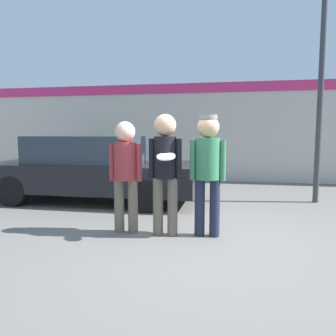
{
  "coord_description": "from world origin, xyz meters",
  "views": [
    {
      "loc": [
        0.56,
        -4.59,
        1.52
      ],
      "look_at": [
        -0.4,
        0.31,
        0.99
      ],
      "focal_mm": 35.0,
      "sensor_mm": 36.0,
      "label": 1
    }
  ],
  "objects_px": {
    "shrub": "(104,163)",
    "person_middle_with_frisbee": "(165,163)",
    "person_left": "(125,167)",
    "street_lamp": "(335,34)",
    "person_right": "(208,163)",
    "parked_car_near": "(93,169)"
  },
  "relations": [
    {
      "from": "person_right",
      "to": "shrub",
      "type": "bearing_deg",
      "value": 125.96
    },
    {
      "from": "person_right",
      "to": "parked_car_near",
      "type": "relative_size",
      "value": 0.38
    },
    {
      "from": "person_right",
      "to": "street_lamp",
      "type": "relative_size",
      "value": 0.31
    },
    {
      "from": "person_left",
      "to": "person_right",
      "type": "bearing_deg",
      "value": 2.51
    },
    {
      "from": "shrub",
      "to": "person_middle_with_frisbee",
      "type": "bearing_deg",
      "value": -59.3
    },
    {
      "from": "person_right",
      "to": "shrub",
      "type": "height_order",
      "value": "person_right"
    },
    {
      "from": "person_left",
      "to": "person_right",
      "type": "relative_size",
      "value": 0.95
    },
    {
      "from": "shrub",
      "to": "street_lamp",
      "type": "bearing_deg",
      "value": -19.81
    },
    {
      "from": "person_left",
      "to": "person_right",
      "type": "xyz_separation_m",
      "value": [
        1.23,
        0.05,
        0.07
      ]
    },
    {
      "from": "person_right",
      "to": "person_left",
      "type": "bearing_deg",
      "value": -177.49
    },
    {
      "from": "person_left",
      "to": "person_middle_with_frisbee",
      "type": "relative_size",
      "value": 0.94
    },
    {
      "from": "person_left",
      "to": "shrub",
      "type": "distance_m",
      "value": 5.64
    },
    {
      "from": "person_right",
      "to": "street_lamp",
      "type": "height_order",
      "value": "street_lamp"
    },
    {
      "from": "person_right",
      "to": "shrub",
      "type": "distance_m",
      "value": 6.23
    },
    {
      "from": "person_left",
      "to": "person_middle_with_frisbee",
      "type": "xyz_separation_m",
      "value": [
        0.62,
        -0.02,
        0.07
      ]
    },
    {
      "from": "person_middle_with_frisbee",
      "to": "street_lamp",
      "type": "height_order",
      "value": "street_lamp"
    },
    {
      "from": "person_left",
      "to": "street_lamp",
      "type": "bearing_deg",
      "value": 38.59
    },
    {
      "from": "person_right",
      "to": "parked_car_near",
      "type": "bearing_deg",
      "value": 142.65
    },
    {
      "from": "person_left",
      "to": "parked_car_near",
      "type": "relative_size",
      "value": 0.36
    },
    {
      "from": "person_middle_with_frisbee",
      "to": "shrub",
      "type": "bearing_deg",
      "value": 120.7
    },
    {
      "from": "street_lamp",
      "to": "person_middle_with_frisbee",
      "type": "bearing_deg",
      "value": -135.91
    },
    {
      "from": "person_middle_with_frisbee",
      "to": "street_lamp",
      "type": "xyz_separation_m",
      "value": [
        3.02,
        2.92,
        2.5
      ]
    }
  ]
}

